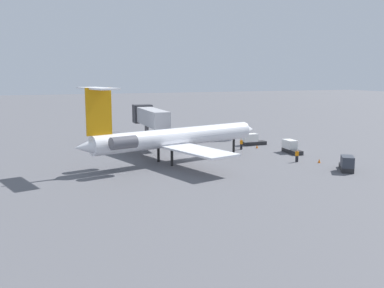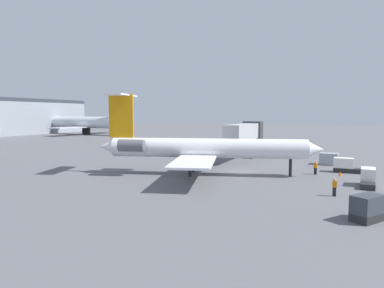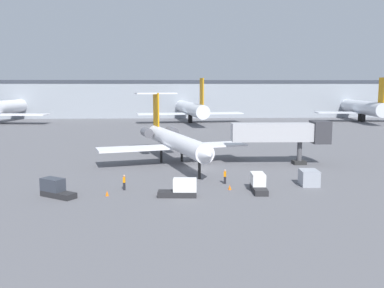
% 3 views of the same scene
% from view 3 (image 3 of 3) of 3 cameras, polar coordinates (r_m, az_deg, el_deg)
% --- Properties ---
extents(ground_plane, '(400.00, 400.00, 0.10)m').
position_cam_3_polar(ground_plane, '(59.25, 0.92, -3.31)').
color(ground_plane, '#5B5B60').
extents(regional_jet, '(22.45, 28.02, 10.17)m').
position_cam_3_polar(regional_jet, '(62.69, -2.52, 0.58)').
color(regional_jet, white).
rests_on(regional_jet, ground_plane).
extents(jet_bridge, '(14.11, 3.25, 6.30)m').
position_cam_3_polar(jet_bridge, '(63.16, 12.57, 1.46)').
color(jet_bridge, '#ADADB2').
rests_on(jet_bridge, ground_plane).
extents(ground_crew_marshaller, '(0.27, 0.41, 1.69)m').
position_cam_3_polar(ground_crew_marshaller, '(47.64, -9.04, -5.07)').
color(ground_crew_marshaller, black).
rests_on(ground_crew_marshaller, ground_plane).
extents(ground_crew_loader, '(0.34, 0.45, 1.69)m').
position_cam_3_polar(ground_crew_loader, '(50.14, 4.43, -4.35)').
color(ground_crew_loader, black).
rests_on(ground_crew_loader, ground_plane).
extents(baggage_tug_lead, '(4.09, 3.41, 1.90)m').
position_cam_3_polar(baggage_tug_lead, '(46.49, -17.80, -5.71)').
color(baggage_tug_lead, '#262628').
rests_on(baggage_tug_lead, ground_plane).
extents(baggage_tug_trailing, '(1.57, 4.06, 1.90)m').
position_cam_3_polar(baggage_tug_trailing, '(47.19, 8.85, -5.22)').
color(baggage_tug_trailing, '#262628').
rests_on(baggage_tug_trailing, ground_plane).
extents(baggage_tug_spare, '(4.09, 1.67, 1.90)m').
position_cam_3_polar(baggage_tug_spare, '(44.29, -1.41, -6.00)').
color(baggage_tug_spare, '#262628').
rests_on(baggage_tug_spare, ground_plane).
extents(cargo_container_uld, '(2.16, 2.71, 1.77)m').
position_cam_3_polar(cargo_container_uld, '(51.02, 15.37, -4.36)').
color(cargo_container_uld, '#999EA8').
rests_on(cargo_container_uld, ground_plane).
extents(traffic_cone_near, '(0.36, 0.36, 0.55)m').
position_cam_3_polar(traffic_cone_near, '(45.58, -11.28, -6.48)').
color(traffic_cone_near, orange).
rests_on(traffic_cone_near, ground_plane).
extents(traffic_cone_mid, '(0.36, 0.36, 0.55)m').
position_cam_3_polar(traffic_cone_mid, '(47.48, 5.06, -5.77)').
color(traffic_cone_mid, orange).
rests_on(traffic_cone_mid, ground_plane).
extents(terminal_building, '(149.55, 24.88, 13.14)m').
position_cam_3_polar(terminal_building, '(160.48, -1.58, 6.15)').
color(terminal_building, '#8C939E').
rests_on(terminal_building, ground_plane).
extents(parked_airliner_west_mid, '(32.65, 38.45, 13.26)m').
position_cam_3_polar(parked_airliner_west_mid, '(130.48, -0.22, 4.71)').
color(parked_airliner_west_mid, silver).
rests_on(parked_airliner_west_mid, ground_plane).
extents(parked_airliner_centre, '(28.91, 34.11, 13.54)m').
position_cam_3_polar(parked_airliner_centre, '(145.00, 21.81, 4.53)').
color(parked_airliner_centre, silver).
rests_on(parked_airliner_centre, ground_plane).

